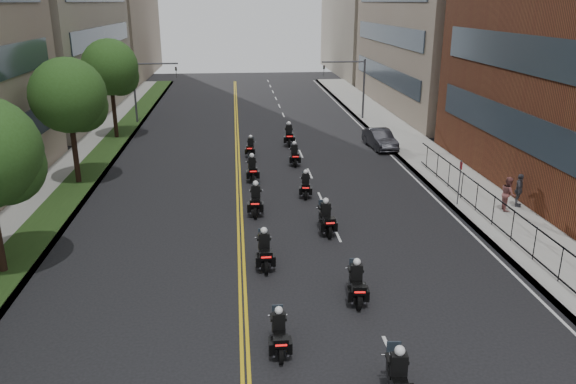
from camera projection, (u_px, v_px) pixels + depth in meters
name	position (u px, v px, depth m)	size (l,w,h in m)	color
sidewalk_right	(440.00, 169.00, 37.39)	(4.00, 90.00, 0.15)	gray
sidewalk_left	(70.00, 179.00, 35.25)	(4.00, 90.00, 0.15)	gray
grass_strip	(83.00, 177.00, 35.29)	(2.00, 90.00, 0.04)	#203A15
iron_fence	(523.00, 234.00, 24.79)	(0.05, 28.00, 1.50)	black
street_trees	(42.00, 119.00, 27.68)	(4.40, 38.40, 7.98)	#311D15
traffic_signal_right	(354.00, 80.00, 52.02)	(4.09, 0.20, 5.60)	#3F3F44
traffic_signal_left	(145.00, 83.00, 50.32)	(4.09, 0.20, 5.60)	#3F3F44
motorcycle_1	(399.00, 382.00, 15.50)	(0.64, 2.37, 1.75)	black
motorcycle_2	(279.00, 334.00, 17.86)	(0.47, 2.07, 1.53)	black
motorcycle_3	(357.00, 284.00, 20.91)	(0.60, 2.24, 1.65)	black
motorcycle_4	(264.00, 251.00, 23.59)	(0.54, 2.34, 1.73)	black
motorcycle_5	(326.00, 219.00, 27.08)	(0.57, 2.34, 1.73)	black
motorcycle_6	(256.00, 201.00, 29.52)	(0.63, 2.40, 1.77)	black
motorcycle_7	(306.00, 186.00, 32.19)	(0.61, 2.11, 1.56)	black
motorcycle_8	(252.00, 170.00, 35.02)	(0.54, 2.33, 1.72)	black
motorcycle_9	(294.00, 156.00, 38.39)	(0.51, 2.20, 1.63)	black
motorcycle_10	(251.00, 148.00, 40.61)	(0.61, 2.07, 1.53)	black
motorcycle_11	(289.00, 136.00, 43.66)	(0.60, 2.50, 1.85)	black
parked_sedan	(380.00, 139.00, 42.70)	(1.53, 4.40, 1.45)	black
pedestrian_b	(508.00, 194.00, 29.53)	(0.88, 0.68, 1.81)	brown
pedestrian_c	(519.00, 190.00, 30.05)	(1.06, 0.44, 1.82)	#3E3D44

